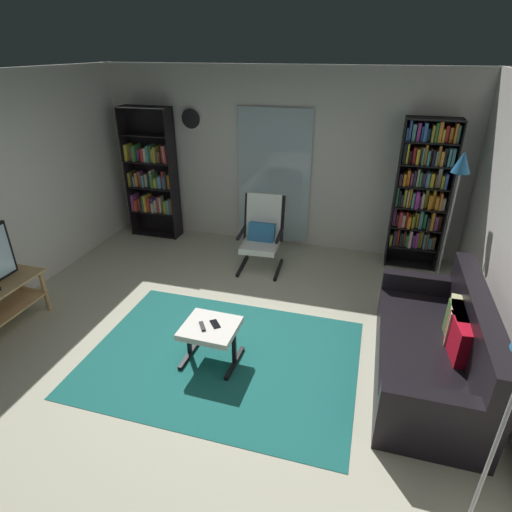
# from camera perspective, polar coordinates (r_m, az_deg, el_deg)

# --- Properties ---
(ground_plane) EXTENTS (7.02, 7.02, 0.00)m
(ground_plane) POSITION_cam_1_polar(r_m,az_deg,el_deg) (4.42, -6.03, -12.98)
(ground_plane) COLOR beige
(wall_back) EXTENTS (5.60, 0.06, 2.60)m
(wall_back) POSITION_cam_1_polar(r_m,az_deg,el_deg) (6.36, 3.17, 12.90)
(wall_back) COLOR silver
(wall_back) RESTS_ON ground
(glass_door_panel) EXTENTS (1.10, 0.01, 2.00)m
(glass_door_panel) POSITION_cam_1_polar(r_m,az_deg,el_deg) (6.38, 2.43, 10.62)
(glass_door_panel) COLOR silver
(area_rug) EXTENTS (2.66, 1.94, 0.01)m
(area_rug) POSITION_cam_1_polar(r_m,az_deg,el_deg) (4.35, -4.59, -13.55)
(area_rug) COLOR #1B645E
(area_rug) RESTS_ON ground
(bookshelf_near_tv) EXTENTS (0.79, 0.30, 2.03)m
(bookshelf_near_tv) POSITION_cam_1_polar(r_m,az_deg,el_deg) (6.91, -14.01, 10.43)
(bookshelf_near_tv) COLOR black
(bookshelf_near_tv) RESTS_ON ground
(bookshelf_near_sofa) EXTENTS (0.69, 0.30, 2.03)m
(bookshelf_near_sofa) POSITION_cam_1_polar(r_m,az_deg,el_deg) (6.05, 21.57, 8.10)
(bookshelf_near_sofa) COLOR black
(bookshelf_near_sofa) RESTS_ON ground
(leather_sofa) EXTENTS (0.87, 1.95, 0.89)m
(leather_sofa) POSITION_cam_1_polar(r_m,az_deg,el_deg) (4.26, 23.31, -11.68)
(leather_sofa) COLOR black
(leather_sofa) RESTS_ON ground
(lounge_armchair) EXTENTS (0.60, 0.68, 1.02)m
(lounge_armchair) POSITION_cam_1_polar(r_m,az_deg,el_deg) (5.76, 0.83, 3.41)
(lounge_armchair) COLOR black
(lounge_armchair) RESTS_ON ground
(ottoman) EXTENTS (0.53, 0.49, 0.42)m
(ottoman) POSITION_cam_1_polar(r_m,az_deg,el_deg) (4.12, -6.23, -10.21)
(ottoman) COLOR white
(ottoman) RESTS_ON ground
(tv_remote) EXTENTS (0.11, 0.14, 0.02)m
(tv_remote) POSITION_cam_1_polar(r_m,az_deg,el_deg) (4.07, -7.32, -9.47)
(tv_remote) COLOR black
(tv_remote) RESTS_ON ottoman
(cell_phone) EXTENTS (0.14, 0.15, 0.01)m
(cell_phone) POSITION_cam_1_polar(r_m,az_deg,el_deg) (4.09, -5.61, -9.19)
(cell_phone) COLOR black
(cell_phone) RESTS_ON ottoman
(floor_lamp_by_shelf) EXTENTS (0.22, 0.22, 1.78)m
(floor_lamp_by_shelf) POSITION_cam_1_polar(r_m,az_deg,el_deg) (5.36, 25.92, 9.50)
(floor_lamp_by_shelf) COLOR #A5A5AD
(floor_lamp_by_shelf) RESTS_ON ground
(wall_clock) EXTENTS (0.29, 0.03, 0.29)m
(wall_clock) POSITION_cam_1_polar(r_m,az_deg,el_deg) (6.61, -8.87, 18.02)
(wall_clock) COLOR silver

